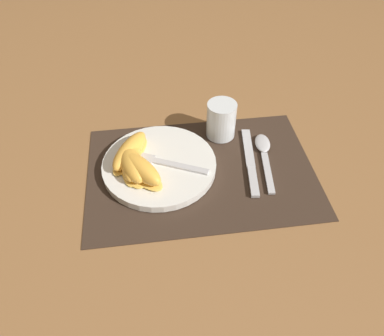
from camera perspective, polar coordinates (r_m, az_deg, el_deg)
ground_plane at (r=0.79m, az=1.38°, el=-0.58°), size 3.00×3.00×0.00m
placemat at (r=0.79m, az=1.39°, el=-0.48°), size 0.48×0.32×0.00m
plate at (r=0.79m, az=-4.99°, el=0.44°), size 0.24×0.24×0.02m
juice_glass at (r=0.86m, az=4.46°, el=7.04°), size 0.07×0.07×0.08m
knife at (r=0.81m, az=8.89°, el=0.85°), size 0.04×0.20×0.01m
spoon at (r=0.84m, az=10.89°, el=2.63°), size 0.05×0.18×0.01m
fork at (r=0.79m, az=-5.37°, el=1.04°), size 0.18×0.10×0.00m
citrus_wedge_0 at (r=0.80m, az=-9.46°, el=2.50°), size 0.10×0.13×0.04m
citrus_wedge_1 at (r=0.78m, az=-9.25°, el=1.29°), size 0.05×0.13×0.03m
citrus_wedge_2 at (r=0.76m, az=-9.01°, el=0.14°), size 0.08×0.12×0.04m
citrus_wedge_3 at (r=0.75m, az=-7.90°, el=-0.18°), size 0.11×0.13×0.04m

